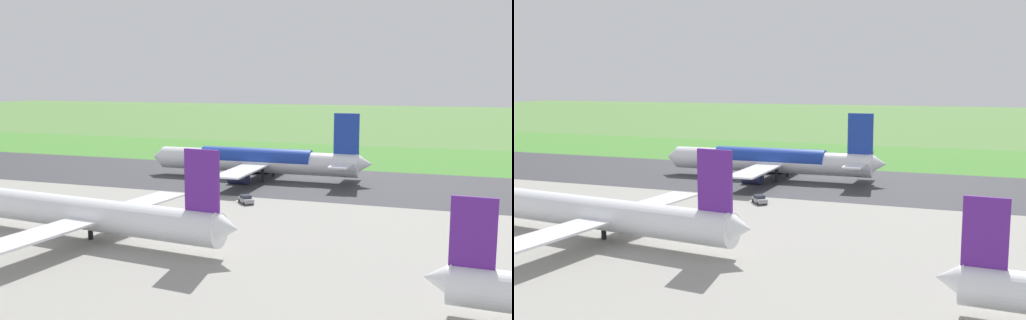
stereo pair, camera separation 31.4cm
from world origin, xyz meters
TOP-DOWN VIEW (x-y plane):
  - ground_plane at (0.00, 0.00)m, footprint 800.00×800.00m
  - runway_asphalt at (0.00, 0.00)m, footprint 600.00×41.35m
  - apron_concrete at (0.00, 61.94)m, footprint 440.00×110.00m
  - grass_verge_foreground at (0.00, -37.19)m, footprint 600.00×80.00m
  - airliner_main at (-6.48, -0.00)m, footprint 53.98×44.04m
  - airliner_parked_mid at (-1.16, 57.30)m, footprint 48.92×40.12m
  - service_car_followme at (-13.44, 26.30)m, footprint 4.08×4.37m
  - no_stopping_sign at (-23.75, -36.74)m, footprint 0.60×0.10m
  - traffic_cone_orange at (-17.52, -36.84)m, footprint 0.40×0.40m

SIDE VIEW (x-z plane):
  - ground_plane at x=0.00m, z-range 0.00..0.00m
  - grass_verge_foreground at x=0.00m, z-range 0.00..0.04m
  - apron_concrete at x=0.00m, z-range 0.00..0.05m
  - runway_asphalt at x=0.00m, z-range 0.00..0.06m
  - traffic_cone_orange at x=-17.52m, z-range 0.00..0.55m
  - service_car_followme at x=-13.44m, z-range 0.03..1.65m
  - no_stopping_sign at x=-23.75m, z-range 0.26..3.25m
  - airliner_parked_mid at x=-1.16m, z-range -3.24..11.04m
  - airliner_main at x=-6.48m, z-range -3.59..12.29m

